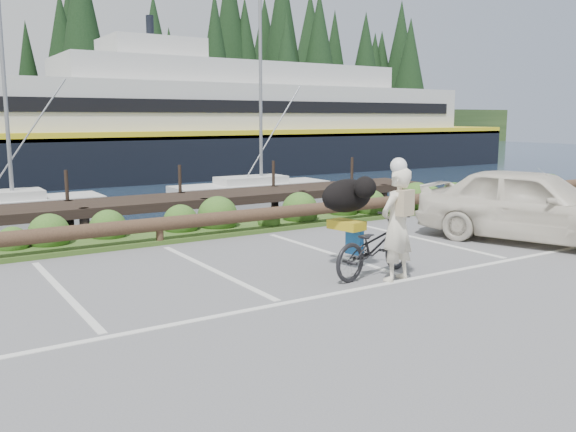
% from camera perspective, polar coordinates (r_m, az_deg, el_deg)
% --- Properties ---
extents(ground, '(72.00, 72.00, 0.00)m').
position_cam_1_polar(ground, '(9.39, -1.78, -7.60)').
color(ground, '#5E5E61').
extents(vegetation_strip, '(34.00, 1.60, 0.10)m').
position_cam_1_polar(vegetation_strip, '(14.07, -12.89, -1.94)').
color(vegetation_strip, '#3D5B21').
rests_on(vegetation_strip, ground).
extents(log_rail, '(32.00, 0.30, 0.60)m').
position_cam_1_polar(log_rail, '(13.43, -11.87, -2.65)').
color(log_rail, '#443021').
rests_on(log_rail, ground).
extents(bicycle, '(2.07, 1.07, 1.04)m').
position_cam_1_polar(bicycle, '(10.63, 8.07, -2.80)').
color(bicycle, black).
rests_on(bicycle, ground).
extents(cyclist, '(0.77, 0.59, 1.91)m').
position_cam_1_polar(cyclist, '(10.28, 10.15, -0.80)').
color(cyclist, silver).
rests_on(cyclist, ground).
extents(dog, '(0.70, 1.12, 0.60)m').
position_cam_1_polar(dog, '(10.89, 5.54, 1.91)').
color(dog, black).
rests_on(dog, bicycle).
extents(parked_car, '(3.52, 5.22, 1.65)m').
position_cam_1_polar(parked_car, '(14.33, 21.85, 0.97)').
color(parked_car, silver).
rests_on(parked_car, ground).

